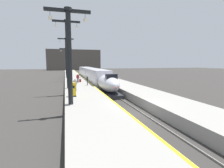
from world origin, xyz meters
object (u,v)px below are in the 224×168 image
station_column_near (69,47)px  station_column_mid (67,48)px  passenger_mid_platform (87,80)px  station_column_distant (66,59)px  station_column_far (66,54)px  ticket_machine_yellow (73,90)px  passenger_far_waiting (75,84)px  passenger_near_edge (78,77)px  rolling_suitcase (80,81)px  highspeed_train_main (93,75)px

station_column_near → station_column_mid: size_ratio=0.85×
station_column_near → passenger_mid_platform: (3.23, 12.92, -4.26)m
passenger_mid_platform → station_column_distant: bearing=96.4°
station_column_far → ticket_machine_yellow: (0.35, -25.95, -5.36)m
station_column_near → passenger_far_waiting: size_ratio=5.13×
passenger_far_waiting → passenger_mid_platform: bearing=66.2°
station_column_distant → passenger_far_waiting: (0.86, -34.41, -4.33)m
station_column_mid → passenger_mid_platform: bearing=38.8°
passenger_mid_platform → ticket_machine_yellow: 9.72m
ticket_machine_yellow → passenger_mid_platform: bearing=72.8°
station_column_mid → passenger_near_edge: station_column_mid is taller
passenger_near_edge → ticket_machine_yellow: size_ratio=1.06×
station_column_far → passenger_far_waiting: station_column_far is taller
station_column_mid → rolling_suitcase: size_ratio=10.34×
passenger_far_waiting → rolling_suitcase: (1.60, 10.61, -0.69)m
passenger_near_edge → rolling_suitcase: (0.49, 0.49, -0.69)m
station_column_near → ticket_machine_yellow: 5.81m
passenger_mid_platform → ticket_machine_yellow: bearing=-107.2°
passenger_mid_platform → passenger_far_waiting: bearing=-113.8°
station_column_mid → passenger_mid_platform: (3.23, 2.60, -5.05)m
ticket_machine_yellow → station_column_far: bearing=90.8°
station_column_far → passenger_mid_platform: size_ratio=6.08×
station_column_distant → passenger_near_edge: station_column_distant is taller
passenger_mid_platform → passenger_near_edge: bearing=105.0°
rolling_suitcase → station_column_distant: bearing=95.9°
rolling_suitcase → ticket_machine_yellow: size_ratio=0.61×
highspeed_train_main → passenger_mid_platform: 11.20m
highspeed_train_main → ticket_machine_yellow: (-5.55, -20.16, -0.13)m
highspeed_train_main → passenger_far_waiting: highspeed_train_main is taller
ticket_machine_yellow → station_column_near: bearing=-95.5°
station_column_far → station_column_distant: size_ratio=1.17×
station_column_mid → station_column_distant: 31.63m
passenger_far_waiting → ticket_machine_yellow: bearing=-97.4°
highspeed_train_main → passenger_far_waiting: bearing=-107.2°
highspeed_train_main → passenger_mid_platform: (-2.67, -10.88, 0.12)m
station_column_mid → ticket_machine_yellow: size_ratio=6.35×
highspeed_train_main → station_column_distant: 19.59m
passenger_near_edge → station_column_distant: bearing=94.6°
highspeed_train_main → passenger_near_edge: 7.30m
station_column_near → passenger_near_edge: size_ratio=5.13×
station_column_near → station_column_mid: station_column_mid is taller
station_column_far → ticket_machine_yellow: 26.50m
station_column_mid → passenger_mid_platform: size_ratio=6.01×
station_column_near → passenger_mid_platform: bearing=76.0°
station_column_far → passenger_far_waiting: (0.86, -22.05, -5.11)m
station_column_far → station_column_near: bearing=-90.0°
passenger_near_edge → rolling_suitcase: 0.98m
station_column_mid → passenger_far_waiting: size_ratio=6.01×
station_column_near → station_column_distant: bearing=90.0°
station_column_near → station_column_far: station_column_far is taller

